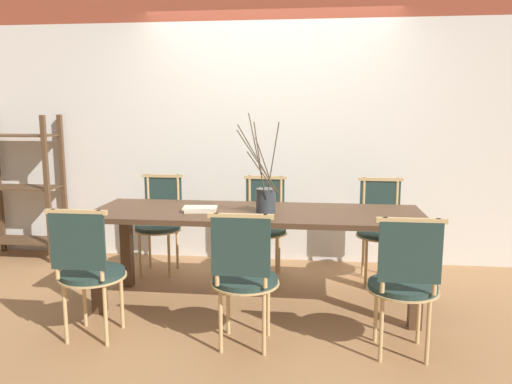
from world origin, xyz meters
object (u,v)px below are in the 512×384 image
vase_centerpiece (265,198)px  shelving_rack (22,188)px  chair_near_center (404,280)px  chair_far_center (381,226)px  dining_table (256,224)px  book_stack (200,209)px

vase_centerpiece → shelving_rack: vase_centerpiece is taller
chair_near_center → chair_far_center: same height
dining_table → vase_centerpiece: size_ratio=3.40×
chair_far_center → shelving_rack: bearing=-4.6°
chair_far_center → vase_centerpiece: (-0.97, -0.77, 0.37)m
chair_near_center → shelving_rack: (-3.58, 1.75, 0.24)m
book_stack → shelving_rack: 2.40m
dining_table → shelving_rack: bearing=158.4°
dining_table → book_stack: book_stack is taller
dining_table → vase_centerpiece: vase_centerpiece is taller
dining_table → book_stack: bearing=-171.2°
chair_far_center → shelving_rack: shelving_rack is taller
dining_table → shelving_rack: 2.76m
shelving_rack → chair_near_center: bearing=-26.0°
vase_centerpiece → shelving_rack: (-2.65, 1.06, -0.13)m
book_stack → shelving_rack: shelving_rack is taller
chair_far_center → vase_centerpiece: size_ratio=1.23×
dining_table → vase_centerpiece: 0.23m
dining_table → chair_far_center: (1.05, 0.73, -0.16)m
shelving_rack → chair_far_center: bearing=-4.6°
chair_near_center → vase_centerpiece: vase_centerpiece is taller
chair_near_center → vase_centerpiece: bearing=143.5°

